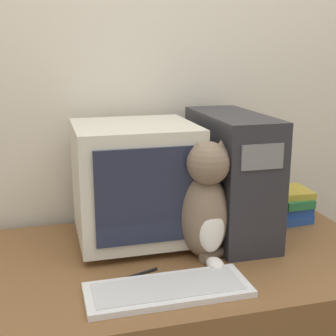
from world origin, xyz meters
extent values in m
cube|color=beige|center=(0.00, 0.84, 1.25)|extent=(7.00, 0.05, 2.50)
cube|color=beige|center=(-0.12, 0.55, 0.76)|extent=(0.28, 0.23, 0.02)
cube|color=beige|center=(-0.12, 0.55, 0.97)|extent=(0.41, 0.38, 0.39)
cube|color=#1E2338|center=(-0.12, 0.36, 0.97)|extent=(0.32, 0.01, 0.31)
cube|color=#28282D|center=(0.23, 0.52, 0.97)|extent=(0.20, 0.48, 0.44)
cube|color=slate|center=(0.23, 0.28, 1.09)|extent=(0.14, 0.01, 0.08)
cube|color=silver|center=(-0.10, 0.16, 0.75)|extent=(0.46, 0.18, 0.02)
cube|color=silver|center=(-0.10, 0.16, 0.76)|extent=(0.42, 0.14, 0.00)
ellipsoid|color=#7A6651|center=(0.07, 0.36, 0.89)|extent=(0.16, 0.19, 0.28)
ellipsoid|color=white|center=(0.07, 0.29, 0.87)|extent=(0.09, 0.05, 0.16)
sphere|color=#7A6651|center=(0.07, 0.33, 1.07)|extent=(0.14, 0.14, 0.14)
cone|color=#7A6651|center=(0.03, 0.33, 1.12)|extent=(0.04, 0.04, 0.04)
cone|color=#7A6651|center=(0.11, 0.33, 1.12)|extent=(0.04, 0.04, 0.04)
ellipsoid|color=white|center=(0.07, 0.26, 0.76)|extent=(0.05, 0.08, 0.04)
cylinder|color=#7A6651|center=(0.14, 0.35, 0.76)|extent=(0.20, 0.12, 0.03)
cube|color=#234793|center=(0.51, 0.61, 0.76)|extent=(0.15, 0.20, 0.03)
cube|color=#234793|center=(0.52, 0.60, 0.79)|extent=(0.13, 0.16, 0.03)
cube|color=#28703D|center=(0.52, 0.61, 0.82)|extent=(0.13, 0.21, 0.03)
cube|color=gold|center=(0.52, 0.61, 0.85)|extent=(0.17, 0.17, 0.03)
cylinder|color=black|center=(-0.17, 0.28, 0.75)|extent=(0.13, 0.05, 0.01)
camera|label=1|loc=(-0.41, -0.98, 1.41)|focal=50.00mm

